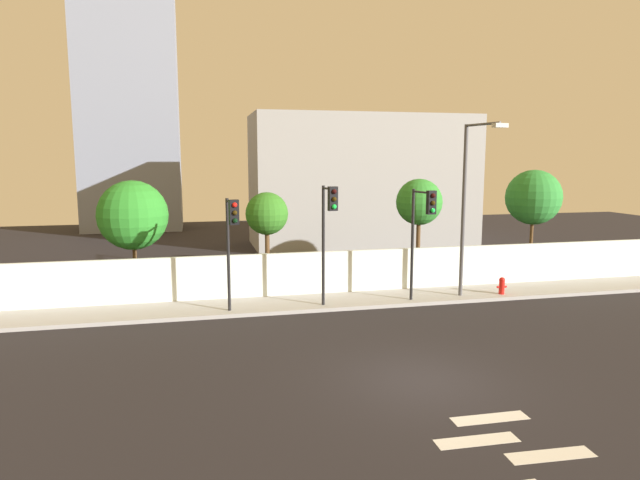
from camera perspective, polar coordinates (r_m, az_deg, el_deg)
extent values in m
plane|color=black|center=(15.40, 10.46, -14.10)|extent=(80.00, 80.00, 0.00)
cube|color=#A7A7A7|center=(22.74, 2.22, -6.35)|extent=(36.00, 2.40, 0.15)
cube|color=white|center=(23.73, 1.42, -3.31)|extent=(36.00, 0.18, 1.80)
cube|color=silver|center=(12.63, 22.79, -19.87)|extent=(1.82, 0.53, 0.01)
cube|color=silver|center=(12.70, 15.95, -19.37)|extent=(1.81, 0.49, 0.01)
cube|color=silver|center=(13.72, 17.21, -17.24)|extent=(1.81, 0.47, 0.01)
cylinder|color=black|center=(22.55, 9.55, -0.51)|extent=(0.12, 0.12, 4.53)
cylinder|color=black|center=(21.76, 10.56, 4.89)|extent=(0.26, 1.32, 0.08)
cube|color=black|center=(21.22, 11.46, 3.83)|extent=(0.36, 0.24, 0.90)
sphere|color=black|center=(21.10, 11.66, 4.54)|extent=(0.18, 0.18, 0.18)
sphere|color=#33260A|center=(21.12, 11.64, 3.78)|extent=(0.18, 0.18, 0.18)
sphere|color=#19F24C|center=(21.14, 11.61, 3.02)|extent=(0.18, 0.18, 0.18)
cylinder|color=black|center=(21.40, 0.34, -0.63)|extent=(0.12, 0.12, 4.71)
cylinder|color=black|center=(20.78, 0.84, 5.35)|extent=(0.24, 0.86, 0.08)
cube|color=black|center=(20.41, 1.34, 4.31)|extent=(0.37, 0.26, 0.90)
sphere|color=black|center=(20.28, 1.48, 5.05)|extent=(0.18, 0.18, 0.18)
sphere|color=#33260A|center=(20.30, 1.48, 4.26)|extent=(0.18, 0.18, 0.18)
sphere|color=#19F24C|center=(20.32, 1.48, 3.47)|extent=(0.18, 0.18, 0.18)
cylinder|color=black|center=(20.91, -9.49, -1.56)|extent=(0.12, 0.12, 4.28)
cylinder|color=black|center=(20.26, -9.29, 3.95)|extent=(0.26, 0.84, 0.08)
cube|color=black|center=(19.89, -8.93, 2.86)|extent=(0.38, 0.27, 0.90)
sphere|color=red|center=(19.75, -8.84, 3.61)|extent=(0.18, 0.18, 0.18)
sphere|color=#33260A|center=(19.78, -8.82, 2.80)|extent=(0.18, 0.18, 0.18)
sphere|color=black|center=(19.81, -8.81, 2.00)|extent=(0.18, 0.18, 0.18)
cylinder|color=#4C4C51|center=(23.55, 14.64, 2.86)|extent=(0.16, 0.16, 7.10)
cylinder|color=#4C4C51|center=(22.72, 16.52, 11.44)|extent=(0.45, 1.96, 0.10)
cube|color=beige|center=(21.96, 18.18, 11.23)|extent=(0.63, 0.34, 0.16)
cylinder|color=red|center=(24.79, 18.32, -4.70)|extent=(0.24, 0.24, 0.56)
sphere|color=red|center=(24.72, 18.36, -3.97)|extent=(0.26, 0.26, 0.26)
cylinder|color=red|center=(24.69, 17.99, -4.66)|extent=(0.10, 0.09, 0.09)
cylinder|color=red|center=(24.87, 18.66, -4.61)|extent=(0.10, 0.09, 0.09)
cylinder|color=brown|center=(24.51, -18.61, -2.60)|extent=(0.16, 0.16, 2.75)
sphere|color=#2B8829|center=(24.21, -18.85, 2.46)|extent=(2.90, 2.90, 2.90)
cylinder|color=brown|center=(24.56, -5.47, -1.91)|extent=(0.21, 0.21, 2.97)
sphere|color=#327721|center=(24.29, -5.53, 2.75)|extent=(1.88, 1.88, 1.88)
cylinder|color=brown|center=(26.42, 10.12, -0.94)|extent=(0.20, 0.20, 3.28)
sphere|color=#31882F|center=(26.16, 10.24, 3.90)|extent=(2.17, 2.17, 2.17)
cylinder|color=brown|center=(29.29, 21.02, -0.48)|extent=(0.16, 0.16, 3.26)
sphere|color=#2E8835|center=(29.05, 21.27, 4.15)|extent=(2.70, 2.70, 2.70)
cube|color=#9B9B9B|center=(38.28, 4.42, 6.18)|extent=(15.14, 6.00, 8.82)
cube|color=#808AA2|center=(49.20, -19.33, 15.54)|extent=(7.86, 5.00, 24.78)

